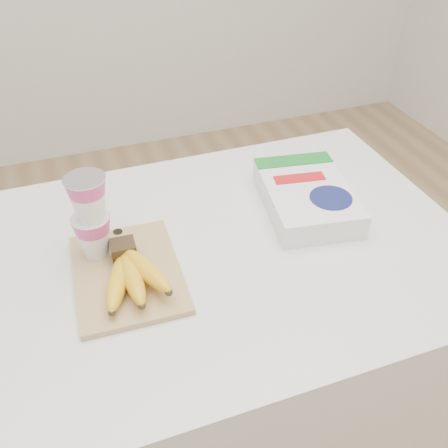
{
  "coord_description": "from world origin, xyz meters",
  "views": [
    {
      "loc": [
        -0.23,
        -0.75,
        1.52
      ],
      "look_at": [
        0.05,
        0.02,
        0.88
      ],
      "focal_mm": 40.0,
      "sensor_mm": 36.0,
      "label": 1
    }
  ],
  "objects_px": {
    "bananas": "(131,273)",
    "yogurt_stack": "(90,215)",
    "table": "(210,370)",
    "cutting_board": "(128,273)",
    "cereal_box": "(307,196)"
  },
  "relations": [
    {
      "from": "bananas",
      "to": "yogurt_stack",
      "type": "distance_m",
      "value": 0.14
    },
    {
      "from": "table",
      "to": "cutting_board",
      "type": "height_order",
      "value": "cutting_board"
    },
    {
      "from": "table",
      "to": "cereal_box",
      "type": "distance_m",
      "value": 0.52
    },
    {
      "from": "bananas",
      "to": "cutting_board",
      "type": "bearing_deg",
      "value": 96.07
    },
    {
      "from": "bananas",
      "to": "yogurt_stack",
      "type": "height_order",
      "value": "yogurt_stack"
    },
    {
      "from": "yogurt_stack",
      "to": "cereal_box",
      "type": "relative_size",
      "value": 0.6
    },
    {
      "from": "cutting_board",
      "to": "cereal_box",
      "type": "height_order",
      "value": "cereal_box"
    },
    {
      "from": "table",
      "to": "yogurt_stack",
      "type": "bearing_deg",
      "value": 167.59
    },
    {
      "from": "cutting_board",
      "to": "cereal_box",
      "type": "distance_m",
      "value": 0.44
    },
    {
      "from": "cereal_box",
      "to": "yogurt_stack",
      "type": "bearing_deg",
      "value": -169.01
    },
    {
      "from": "cutting_board",
      "to": "bananas",
      "type": "distance_m",
      "value": 0.05
    },
    {
      "from": "table",
      "to": "bananas",
      "type": "relative_size",
      "value": 5.96
    },
    {
      "from": "table",
      "to": "bananas",
      "type": "xyz_separation_m",
      "value": [
        -0.17,
        -0.06,
        0.46
      ]
    },
    {
      "from": "cereal_box",
      "to": "table",
      "type": "bearing_deg",
      "value": -157.42
    },
    {
      "from": "bananas",
      "to": "table",
      "type": "bearing_deg",
      "value": 19.51
    }
  ]
}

